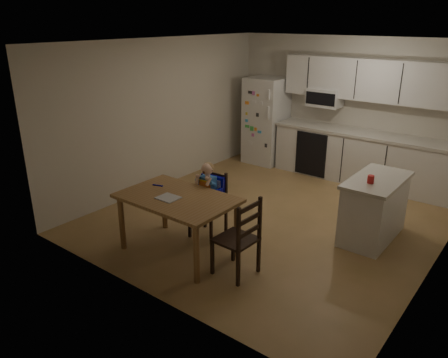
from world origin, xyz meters
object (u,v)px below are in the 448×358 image
red_cup (371,179)px  chair_booster (209,192)px  dining_table (177,204)px  chair_side (242,234)px  refrigerator (266,121)px  kitchen_island (374,208)px

red_cup → chair_booster: 2.06m
dining_table → chair_side: (0.94, 0.05, -0.12)m
refrigerator → red_cup: bearing=-36.1°
chair_booster → refrigerator: bearing=105.7°
red_cup → chair_side: chair_side is taller
refrigerator → chair_booster: 3.39m
red_cup → refrigerator: bearing=143.9°
kitchen_island → refrigerator: bearing=147.0°
dining_table → chair_side: size_ratio=1.49×
kitchen_island → chair_side: size_ratio=1.21×
kitchen_island → red_cup: 0.52m
kitchen_island → chair_booster: 2.19m
refrigerator → chair_side: size_ratio=1.79×
refrigerator → red_cup: (2.92, -2.13, 0.05)m
kitchen_island → red_cup: red_cup is taller
refrigerator → dining_table: bearing=-72.9°
kitchen_island → chair_booster: chair_booster is taller
chair_side → refrigerator: bearing=-148.0°
red_cup → chair_side: 1.84m
kitchen_island → chair_booster: bearing=-144.5°
red_cup → dining_table: 2.43m
red_cup → chair_booster: chair_booster is taller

